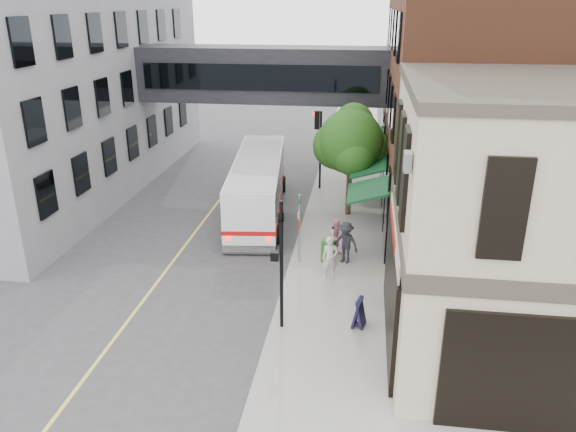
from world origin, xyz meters
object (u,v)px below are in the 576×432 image
(pedestrian_c, at_px, (346,243))
(bus, at_px, (258,184))
(pedestrian_a, at_px, (330,258))
(pedestrian_b, at_px, (337,237))
(newspaper_box, at_px, (328,251))
(sandwich_board, at_px, (359,312))

(pedestrian_c, bearing_deg, bus, 156.35)
(bus, xyz_separation_m, pedestrian_a, (4.22, -7.16, -0.59))
(bus, relative_size, pedestrian_c, 6.04)
(pedestrian_b, xyz_separation_m, newspaper_box, (-0.33, -0.75, -0.33))
(pedestrian_c, bearing_deg, pedestrian_a, -83.58)
(pedestrian_c, distance_m, newspaper_box, 0.84)
(pedestrian_a, distance_m, pedestrian_c, 1.62)
(pedestrian_b, bearing_deg, newspaper_box, -147.73)
(bus, distance_m, newspaper_box, 6.99)
(newspaper_box, bearing_deg, pedestrian_a, -74.29)
(newspaper_box, relative_size, sandwich_board, 0.95)
(pedestrian_c, xyz_separation_m, newspaper_box, (-0.73, 0.01, -0.42))
(pedestrian_a, relative_size, pedestrian_c, 0.97)
(pedestrian_c, relative_size, newspaper_box, 1.86)
(bus, height_order, pedestrian_a, bus)
(bus, bearing_deg, sandwich_board, -62.63)
(pedestrian_a, xyz_separation_m, newspaper_box, (-0.18, 1.53, -0.39))
(pedestrian_a, xyz_separation_m, pedestrian_c, (0.55, 1.53, 0.03))
(pedestrian_a, distance_m, pedestrian_b, 2.29)
(bus, height_order, newspaper_box, bus)
(pedestrian_a, height_order, newspaper_box, pedestrian_a)
(pedestrian_b, bearing_deg, sandwich_board, -112.86)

